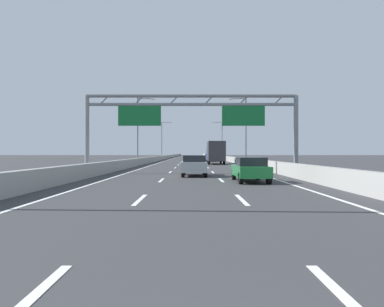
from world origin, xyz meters
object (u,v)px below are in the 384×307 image
object	(u,v)px
streetlamp_left_far	(164,138)
box_truck	(217,152)
streetlamp_left_mid	(141,126)
sign_gantry	(193,113)
silver_car	(196,165)
green_car	(252,169)
streetlamp_right_mid	(246,126)
streetlamp_right_far	(223,138)
orange_car	(211,157)
blue_car	(213,157)

from	to	relation	value
streetlamp_left_far	box_truck	size ratio (longest dim) A/B	1.20
streetlamp_left_mid	box_truck	world-z (taller)	streetlamp_left_mid
sign_gantry	silver_car	world-z (taller)	sign_gantry
sign_gantry	streetlamp_left_far	distance (m)	64.22
green_car	box_truck	bearing A→B (deg)	89.89
streetlamp_right_mid	silver_car	size ratio (longest dim) A/B	2.29
streetlamp_right_far	orange_car	world-z (taller)	streetlamp_right_far
silver_car	streetlamp_right_mid	bearing A→B (deg)	74.30
streetlamp_left_mid	streetlamp_right_far	distance (m)	43.61
silver_car	streetlamp_left_mid	bearing A→B (deg)	106.48
streetlamp_right_mid	orange_car	world-z (taller)	streetlamp_right_mid
streetlamp_right_far	box_truck	xyz separation A→B (m)	(-4.04, -40.31, -3.66)
streetlamp_left_far	green_car	bearing A→B (deg)	-81.44
streetlamp_right_far	silver_car	size ratio (longest dim) A/B	2.29
box_truck	streetlamp_right_far	bearing A→B (deg)	84.28
streetlamp_right_mid	sign_gantry	bearing A→B (deg)	-108.12
streetlamp_left_far	blue_car	xyz separation A→B (m)	(11.02, -25.38, -4.64)
sign_gantry	streetlamp_right_mid	world-z (taller)	streetlamp_right_mid
streetlamp_right_far	streetlamp_right_mid	bearing A→B (deg)	-90.00
streetlamp_right_mid	streetlamp_right_far	size ratio (longest dim) A/B	1.00
streetlamp_left_mid	box_truck	distance (m)	11.51
sign_gantry	streetlamp_left_far	world-z (taller)	streetlamp_left_far
streetlamp_right_far	blue_car	world-z (taller)	streetlamp_right_far
streetlamp_right_mid	green_car	distance (m)	31.60
orange_car	silver_car	world-z (taller)	silver_car
streetlamp_right_mid	blue_car	world-z (taller)	streetlamp_right_mid
streetlamp_right_mid	green_car	bearing A→B (deg)	-97.53
green_car	silver_car	size ratio (longest dim) A/B	1.04
box_truck	silver_car	bearing A→B (deg)	-96.96
sign_gantry	blue_car	world-z (taller)	sign_gantry
streetlamp_right_mid	streetlamp_left_far	world-z (taller)	same
streetlamp_right_mid	blue_car	bearing A→B (deg)	104.08
box_truck	streetlamp_left_far	bearing A→B (deg)	105.13
streetlamp_right_far	orange_car	distance (m)	17.43
green_car	silver_car	distance (m)	6.01
silver_car	box_truck	size ratio (longest dim) A/B	0.53
streetlamp_right_far	silver_car	xyz separation A→B (m)	(-7.27, -66.85, -4.64)
streetlamp_right_far	green_car	xyz separation A→B (m)	(-4.10, -71.96, -4.67)
sign_gantry	streetlamp_right_mid	bearing A→B (deg)	71.88
sign_gantry	blue_car	size ratio (longest dim) A/B	4.08
streetlamp_left_far	box_truck	bearing A→B (deg)	-74.87
streetlamp_right_far	green_car	distance (m)	72.23
sign_gantry	streetlamp_left_far	xyz separation A→B (m)	(-7.47, 63.78, 0.56)
streetlamp_right_far	orange_car	bearing A→B (deg)	-103.18
blue_car	streetlamp_left_mid	bearing A→B (deg)	-125.25
streetlamp_left_mid	streetlamp_right_far	size ratio (longest dim) A/B	1.00
streetlamp_left_far	green_car	xyz separation A→B (m)	(10.83, -71.96, -4.67)
streetlamp_right_mid	silver_car	bearing A→B (deg)	-105.70
streetlamp_left_far	blue_car	size ratio (longest dim) A/B	2.28
streetlamp_right_mid	orange_car	distance (m)	25.34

